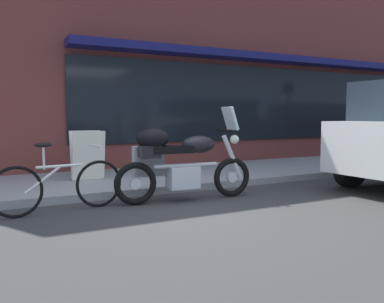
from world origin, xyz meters
name	(u,v)px	position (x,y,z in m)	size (l,w,h in m)	color
ground_plane	(196,213)	(0.00, 0.00, 0.00)	(80.00, 80.00, 0.00)	#353535
storefront_building	(325,42)	(6.12, 3.89, 3.29)	(20.24, 0.90, 6.73)	brown
touring_motorcycle	(177,161)	(0.08, 0.76, 0.59)	(2.12, 0.77, 1.38)	black
parked_bicycle	(59,185)	(-1.54, 0.84, 0.36)	(1.68, 0.48, 0.91)	black
sandwich_board_sign	(88,155)	(-0.81, 2.56, 0.55)	(0.55, 0.40, 0.86)	silver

